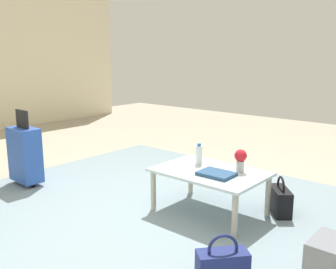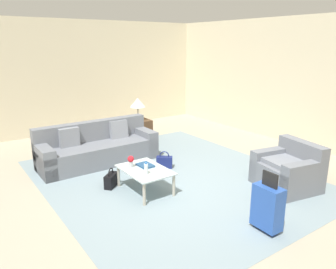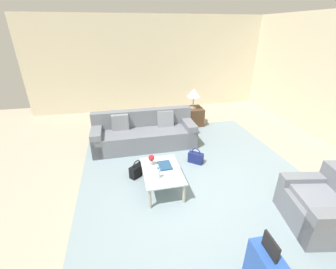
# 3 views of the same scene
# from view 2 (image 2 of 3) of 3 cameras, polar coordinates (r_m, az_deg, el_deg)

# --- Properties ---
(ground_plane) EXTENTS (12.00, 12.00, 0.00)m
(ground_plane) POSITION_cam_2_polar(r_m,az_deg,el_deg) (5.72, 2.53, -9.96)
(ground_plane) COLOR #A89E89
(wall_back) EXTENTS (10.24, 0.12, 3.10)m
(wall_back) POSITION_cam_2_polar(r_m,az_deg,el_deg) (8.35, 25.53, 7.83)
(wall_back) COLOR beige
(wall_back) RESTS_ON ground
(wall_left) EXTENTS (0.12, 8.00, 3.10)m
(wall_left) POSITION_cam_2_polar(r_m,az_deg,el_deg) (9.70, -16.21, 9.62)
(wall_left) COLOR beige
(wall_left) RESTS_ON ground
(area_rug) EXTENTS (5.20, 4.40, 0.01)m
(area_rug) POSITION_cam_2_polar(r_m,az_deg,el_deg) (6.26, 0.61, -7.54)
(area_rug) COLOR gray
(area_rug) RESTS_ON ground
(couch) EXTENTS (0.84, 2.46, 0.86)m
(couch) POSITION_cam_2_polar(r_m,az_deg,el_deg) (7.10, -12.24, -2.49)
(couch) COLOR slate
(couch) RESTS_ON ground
(armchair) EXTENTS (1.13, 1.02, 0.81)m
(armchair) POSITION_cam_2_polar(r_m,az_deg,el_deg) (6.17, 20.35, -6.04)
(armchair) COLOR slate
(armchair) RESTS_ON ground
(coffee_table) EXTENTS (0.97, 0.67, 0.41)m
(coffee_table) POSITION_cam_2_polar(r_m,az_deg,el_deg) (5.62, -4.01, -6.52)
(coffee_table) COLOR silver
(coffee_table) RESTS_ON ground
(water_bottle) EXTENTS (0.06, 0.06, 0.20)m
(water_bottle) POSITION_cam_2_polar(r_m,az_deg,el_deg) (5.36, -3.83, -5.97)
(water_bottle) COLOR silver
(water_bottle) RESTS_ON coffee_table
(coffee_table_book) EXTENTS (0.30, 0.23, 0.03)m
(coffee_table_book) POSITION_cam_2_polar(r_m,az_deg,el_deg) (5.73, -3.96, -5.36)
(coffee_table_book) COLOR navy
(coffee_table_book) RESTS_ON coffee_table
(flower_vase) EXTENTS (0.11, 0.11, 0.21)m
(flower_vase) POSITION_cam_2_polar(r_m,az_deg,el_deg) (5.66, -6.50, -4.50)
(flower_vase) COLOR #B2B7BC
(flower_vase) RESTS_ON coffee_table
(side_table) EXTENTS (0.56, 0.56, 0.53)m
(side_table) POSITION_cam_2_polar(r_m,az_deg,el_deg) (8.66, -5.17, 0.85)
(side_table) COLOR #513823
(side_table) RESTS_ON ground
(table_lamp) EXTENTS (0.40, 0.40, 0.58)m
(table_lamp) POSITION_cam_2_polar(r_m,az_deg,el_deg) (8.51, -5.29, 5.49)
(table_lamp) COLOR #ADA899
(table_lamp) RESTS_ON side_table
(suitcase_blue) EXTENTS (0.41, 0.23, 0.85)m
(suitcase_blue) POSITION_cam_2_polar(r_m,az_deg,el_deg) (4.68, 16.95, -11.92)
(suitcase_blue) COLOR #2851AD
(suitcase_blue) RESTS_ON ground
(handbag_navy) EXTENTS (0.31, 0.34, 0.36)m
(handbag_navy) POSITION_cam_2_polar(r_m,az_deg,el_deg) (6.71, -0.63, -4.78)
(handbag_navy) COLOR navy
(handbag_navy) RESTS_ON ground
(handbag_black) EXTENTS (0.31, 0.33, 0.36)m
(handbag_black) POSITION_cam_2_polar(r_m,az_deg,el_deg) (5.94, -9.88, -7.81)
(handbag_black) COLOR black
(handbag_black) RESTS_ON ground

